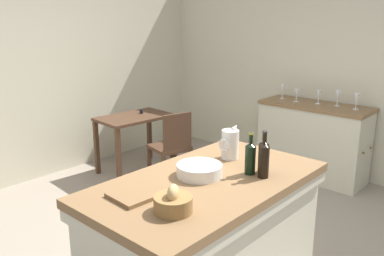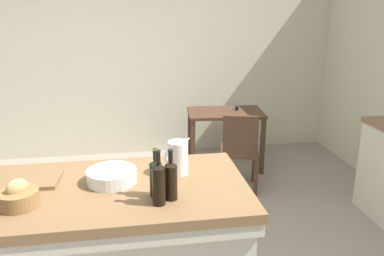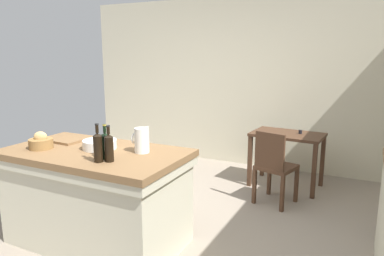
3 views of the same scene
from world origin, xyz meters
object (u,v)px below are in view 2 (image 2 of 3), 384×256
object	(u,v)px
wine_bottle_green	(159,183)
pitcher	(178,157)
writing_desk	(225,121)
wooden_chair	(239,150)
wash_bowl	(112,176)
bread_basket	(18,197)
wine_bottle_amber	(156,177)
cutting_board	(34,181)
wine_bottle_dark	(171,179)
island_table	(115,246)

from	to	relation	value
wine_bottle_green	pitcher	bearing A→B (deg)	68.65
writing_desk	wine_bottle_green	bearing A→B (deg)	-111.63
writing_desk	pitcher	size ratio (longest dim) A/B	3.59
wooden_chair	wash_bowl	world-z (taller)	wash_bowl
writing_desk	bread_basket	xyz separation A→B (m)	(-1.75, -2.42, 0.34)
writing_desk	wooden_chair	size ratio (longest dim) A/B	1.06
wooden_chair	wine_bottle_amber	size ratio (longest dim) A/B	3.04
wooden_chair	cutting_board	xyz separation A→B (m)	(-1.74, -1.44, 0.43)
writing_desk	wine_bottle_dark	size ratio (longest dim) A/B	3.15
bread_basket	wine_bottle_green	bearing A→B (deg)	-7.26
wooden_chair	wine_bottle_amber	xyz separation A→B (m)	(-1.00, -1.74, 0.53)
bread_basket	wine_bottle_amber	distance (m)	0.75
wine_bottle_dark	wine_bottle_amber	distance (m)	0.10
wine_bottle_dark	wash_bowl	bearing A→B (deg)	140.32
cutting_board	island_table	bearing A→B (deg)	-16.93
wine_bottle_green	writing_desk	bearing A→B (deg)	68.37
writing_desk	wine_bottle_green	size ratio (longest dim) A/B	2.97
cutting_board	wine_bottle_amber	distance (m)	0.80
wooden_chair	wine_bottle_dark	world-z (taller)	wine_bottle_dark
wine_bottle_green	wash_bowl	bearing A→B (deg)	129.00
wine_bottle_dark	wine_bottle_green	bearing A→B (deg)	-145.78
wine_bottle_green	wooden_chair	bearing A→B (deg)	61.72
wash_bowl	wooden_chair	bearing A→B (deg)	50.23
pitcher	wash_bowl	size ratio (longest dim) A/B	0.85
wooden_chair	cutting_board	distance (m)	2.30
wine_bottle_green	wine_bottle_amber	bearing A→B (deg)	95.04
wash_bowl	island_table	bearing A→B (deg)	-94.18
island_table	writing_desk	distance (m)	2.59
bread_basket	cutting_board	world-z (taller)	bread_basket
wash_bowl	bread_basket	bearing A→B (deg)	-154.36
bread_basket	cutting_board	size ratio (longest dim) A/B	0.69
bread_basket	wine_bottle_dark	size ratio (longest dim) A/B	0.72
wine_bottle_amber	bread_basket	bearing A→B (deg)	-179.63
wooden_chair	pitcher	distance (m)	1.76
cutting_board	wine_bottle_green	xyz separation A→B (m)	(0.75, -0.40, 0.12)
pitcher	wine_bottle_dark	world-z (taller)	wine_bottle_dark
wooden_chair	wash_bowl	distance (m)	2.02
wash_bowl	cutting_board	distance (m)	0.49
cutting_board	wash_bowl	bearing A→B (deg)	-8.47
cutting_board	pitcher	bearing A→B (deg)	-0.58
bread_basket	wine_bottle_dark	distance (m)	0.83
wine_bottle_dark	pitcher	bearing A→B (deg)	76.64
island_table	cutting_board	xyz separation A→B (m)	(-0.47, 0.14, 0.42)
wine_bottle_dark	wine_bottle_green	size ratio (longest dim) A/B	0.94
island_table	pitcher	distance (m)	0.69
wooden_chair	wine_bottle_green	world-z (taller)	wine_bottle_green
writing_desk	wine_bottle_amber	world-z (taller)	wine_bottle_amber
wooden_chair	wine_bottle_dark	bearing A→B (deg)	-117.14
wash_bowl	wine_bottle_dark	distance (m)	0.45
writing_desk	cutting_board	bearing A→B (deg)	-129.55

